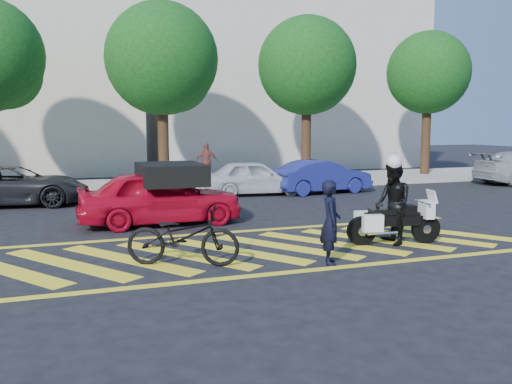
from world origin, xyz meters
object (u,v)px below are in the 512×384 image
object	(u,v)px
red_convertible	(160,197)
parked_right	(322,177)
officer_bike	(331,222)
police_motorcycle	(393,221)
officer_moto	(393,203)
parked_mid_right	(254,177)
bicycle	(183,236)
parked_mid_left	(13,186)

from	to	relation	value
red_convertible	parked_right	distance (m)	8.17
officer_bike	police_motorcycle	bearing A→B (deg)	-43.22
officer_moto	parked_right	world-z (taller)	officer_moto
parked_right	officer_bike	bearing A→B (deg)	149.15
officer_bike	red_convertible	bearing A→B (deg)	44.34
parked_mid_right	bicycle	bearing A→B (deg)	160.75
bicycle	parked_mid_right	bearing A→B (deg)	-2.75
red_convertible	parked_mid_right	bearing A→B (deg)	-42.41
officer_bike	bicycle	xyz separation A→B (m)	(-2.65, 0.81, -0.24)
police_motorcycle	parked_mid_left	world-z (taller)	parked_mid_left
bicycle	officer_moto	xyz separation A→B (m)	(4.70, 0.24, 0.35)
parked_mid_right	parked_right	bearing A→B (deg)	-90.39
police_motorcycle	parked_mid_right	bearing A→B (deg)	100.39
bicycle	red_convertible	xyz separation A→B (m)	(0.30, 4.31, 0.17)
bicycle	officer_moto	distance (m)	4.72
officer_moto	bicycle	bearing A→B (deg)	-77.51
parked_mid_left	parked_right	size ratio (longest dim) A/B	1.21
police_motorcycle	red_convertible	xyz separation A→B (m)	(-4.41, 4.07, 0.21)
officer_moto	parked_mid_left	distance (m)	12.23
officer_bike	parked_mid_right	size ratio (longest dim) A/B	0.42
officer_bike	parked_mid_left	distance (m)	11.80
bicycle	parked_right	xyz separation A→B (m)	(7.18, 8.72, 0.08)
red_convertible	parked_mid_left	xyz separation A→B (m)	(-3.92, 4.88, -0.08)
red_convertible	bicycle	bearing A→B (deg)	175.55
officer_moto	parked_mid_left	size ratio (longest dim) A/B	0.39
officer_bike	parked_mid_left	world-z (taller)	officer_bike
bicycle	parked_mid_left	bearing A→B (deg)	45.57
officer_bike	red_convertible	distance (m)	5.63
officer_bike	parked_mid_right	distance (m)	10.08
officer_bike	officer_moto	size ratio (longest dim) A/B	0.88
officer_bike	officer_moto	bearing A→B (deg)	-43.18
police_motorcycle	bicycle	bearing A→B (deg)	-167.45
parked_mid_right	red_convertible	bearing A→B (deg)	145.59
officer_bike	parked_right	world-z (taller)	officer_bike
parked_right	bicycle	bearing A→B (deg)	135.12
parked_right	police_motorcycle	bearing A→B (deg)	158.38
bicycle	police_motorcycle	distance (m)	4.72
parked_mid_left	parked_right	xyz separation A→B (m)	(10.80, -0.47, -0.01)
officer_moto	parked_mid_right	size ratio (longest dim) A/B	0.48
parked_mid_right	police_motorcycle	bearing A→B (deg)	-171.62
officer_moto	parked_mid_left	xyz separation A→B (m)	(-8.32, 8.95, -0.26)
officer_bike	red_convertible	size ratio (longest dim) A/B	0.38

